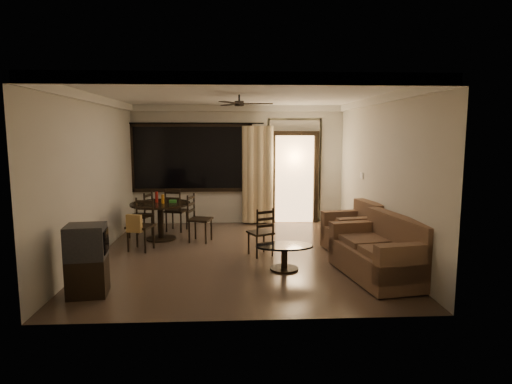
{
  "coord_description": "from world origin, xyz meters",
  "views": [
    {
      "loc": [
        -0.09,
        -7.44,
        2.14
      ],
      "look_at": [
        0.3,
        0.2,
        1.09
      ],
      "focal_mm": 30.0,
      "sensor_mm": 36.0,
      "label": 1
    }
  ],
  "objects": [
    {
      "name": "ground",
      "position": [
        0.0,
        0.0,
        0.0
      ],
      "size": [
        5.5,
        5.5,
        0.0
      ],
      "primitive_type": "plane",
      "color": "#7F6651",
      "rests_on": "ground"
    },
    {
      "name": "tv_cabinet",
      "position": [
        -2.05,
        -1.85,
        0.48
      ],
      "size": [
        0.56,
        0.51,
        0.95
      ],
      "rotation": [
        0.0,
        0.0,
        0.13
      ],
      "color": "black",
      "rests_on": "ground"
    },
    {
      "name": "armchair",
      "position": [
        2.1,
        0.11,
        0.37
      ],
      "size": [
        1.02,
        1.02,
        0.88
      ],
      "rotation": [
        0.0,
        0.0,
        0.18
      ],
      "color": "#432A1F",
      "rests_on": "ground"
    },
    {
      "name": "room_shell",
      "position": [
        0.59,
        1.77,
        1.83
      ],
      "size": [
        5.5,
        6.7,
        5.5
      ],
      "color": "beige",
      "rests_on": "ground"
    },
    {
      "name": "dining_chair_north",
      "position": [
        -1.38,
        1.92,
        0.28
      ],
      "size": [
        0.52,
        0.52,
        0.95
      ],
      "rotation": [
        0.0,
        0.0,
        2.87
      ],
      "color": "black",
      "rests_on": "ground"
    },
    {
      "name": "dining_chair_west",
      "position": [
        -2.04,
        1.39,
        0.28
      ],
      "size": [
        0.52,
        0.52,
        0.95
      ],
      "rotation": [
        0.0,
        0.0,
        -1.84
      ],
      "color": "black",
      "rests_on": "ground"
    },
    {
      "name": "dining_chair_east",
      "position": [
        -0.79,
        0.94,
        0.28
      ],
      "size": [
        0.52,
        0.52,
        0.95
      ],
      "rotation": [
        0.0,
        0.0,
        1.3
      ],
      "color": "black",
      "rests_on": "ground"
    },
    {
      "name": "dining_chair_south",
      "position": [
        -1.82,
        0.34,
        0.31
      ],
      "size": [
        0.52,
        0.56,
        0.95
      ],
      "rotation": [
        0.0,
        0.0,
        -0.27
      ],
      "color": "black",
      "rests_on": "ground"
    },
    {
      "name": "side_chair",
      "position": [
        0.37,
        -0.1,
        0.26
      ],
      "size": [
        0.51,
        0.51,
        0.87
      ],
      "rotation": [
        0.0,
        0.0,
        3.58
      ],
      "color": "black",
      "rests_on": "ground"
    },
    {
      "name": "dining_table",
      "position": [
        -1.59,
        1.17,
        0.59
      ],
      "size": [
        1.2,
        1.2,
        0.97
      ],
      "rotation": [
        0.0,
        0.0,
        -0.27
      ],
      "color": "black",
      "rests_on": "ground"
    },
    {
      "name": "coffee_table",
      "position": [
        0.69,
        -0.92,
        0.27
      ],
      "size": [
        0.92,
        0.55,
        0.4
      ],
      "rotation": [
        0.0,
        0.0,
        0.29
      ],
      "color": "black",
      "rests_on": "ground"
    },
    {
      "name": "sofa",
      "position": [
        2.11,
        -1.35,
        0.36
      ],
      "size": [
        1.16,
        1.8,
        0.9
      ],
      "rotation": [
        0.0,
        0.0,
        0.17
      ],
      "color": "#432A1F",
      "rests_on": "ground"
    }
  ]
}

